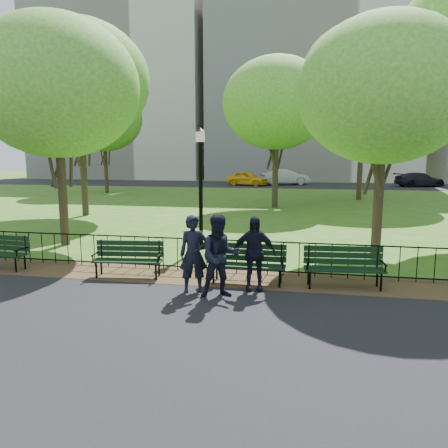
% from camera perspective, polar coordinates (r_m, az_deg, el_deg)
% --- Properties ---
extents(ground, '(120.00, 120.00, 0.00)m').
position_cam_1_polar(ground, '(9.63, -1.51, -9.58)').
color(ground, '#376119').
extents(asphalt_path, '(60.00, 9.20, 0.01)m').
position_cam_1_polar(asphalt_path, '(6.61, -8.27, -18.78)').
color(asphalt_path, black).
rests_on(asphalt_path, ground).
extents(dirt_strip, '(60.00, 1.60, 0.01)m').
position_cam_1_polar(dirt_strip, '(11.02, 0.20, -7.05)').
color(dirt_strip, '#3C2B18').
rests_on(dirt_strip, ground).
extents(far_street, '(70.00, 9.00, 0.01)m').
position_cam_1_polar(far_street, '(44.05, 8.45, 5.05)').
color(far_street, black).
rests_on(far_street, ground).
extents(iron_fence, '(24.06, 0.06, 1.00)m').
position_cam_1_polar(iron_fence, '(11.38, 0.67, -4.01)').
color(iron_fence, black).
rests_on(iron_fence, ground).
extents(apartment_west, '(22.00, 15.00, 26.00)m').
position_cam_1_polar(apartment_west, '(62.54, -12.29, 18.09)').
color(apartment_west, beige).
rests_on(apartment_west, ground).
extents(apartment_mid, '(24.00, 15.00, 30.00)m').
position_cam_1_polar(apartment_mid, '(58.13, 11.58, 20.82)').
color(apartment_mid, silver).
rests_on(apartment_mid, ground).
extents(park_bench_main, '(1.94, 0.59, 1.03)m').
position_cam_1_polar(park_bench_main, '(10.50, 1.28, -4.40)').
color(park_bench_main, black).
rests_on(park_bench_main, ground).
extents(park_bench_left_a, '(1.79, 0.74, 0.99)m').
position_cam_1_polar(park_bench_left_a, '(11.32, -12.34, -3.96)').
color(park_bench_left_a, black).
rests_on(park_bench_left_a, ground).
extents(park_bench_right_a, '(1.87, 0.72, 1.04)m').
position_cam_1_polar(park_bench_right_a, '(10.55, 15.37, -4.87)').
color(park_bench_right_a, black).
rests_on(park_bench_right_a, ground).
extents(lamppost, '(0.35, 0.35, 3.91)m').
position_cam_1_polar(lamppost, '(14.15, -3.07, 5.26)').
color(lamppost, black).
rests_on(lamppost, ground).
extents(tree_near_w, '(5.41, 5.41, 7.54)m').
position_cam_1_polar(tree_near_w, '(15.85, -21.06, 16.34)').
color(tree_near_w, '#2D2116').
rests_on(tree_near_w, ground).
extents(tree_near_e, '(5.09, 5.09, 7.10)m').
position_cam_1_polar(tree_near_e, '(14.12, 20.22, 16.07)').
color(tree_near_e, '#2D2116').
rests_on(tree_near_e, ground).
extents(tree_mid_w, '(6.81, 6.81, 9.50)m').
position_cam_1_polar(tree_mid_w, '(23.29, -18.42, 17.36)').
color(tree_mid_w, '#2D2116').
rests_on(tree_mid_w, ground).
extents(tree_far_c, '(6.08, 6.08, 8.47)m').
position_cam_1_polar(tree_far_c, '(25.46, 6.88, 15.38)').
color(tree_far_c, '#2D2116').
rests_on(tree_far_c, ground).
extents(tree_far_e, '(8.28, 8.28, 11.54)m').
position_cam_1_polar(tree_far_e, '(31.18, 17.88, 17.82)').
color(tree_far_e, '#2D2116').
rests_on(tree_far_e, ground).
extents(tree_far_w, '(6.00, 6.00, 8.36)m').
position_cam_1_polar(tree_far_w, '(36.21, -15.42, 13.14)').
color(tree_far_w, '#2D2116').
rests_on(tree_far_w, ground).
extents(person_left, '(0.74, 0.62, 1.74)m').
position_cam_1_polar(person_left, '(9.78, -4.00, -3.92)').
color(person_left, black).
rests_on(person_left, asphalt_path).
extents(person_mid, '(0.98, 0.72, 1.81)m').
position_cam_1_polar(person_mid, '(9.42, -0.50, -4.20)').
color(person_mid, black).
rests_on(person_mid, asphalt_path).
extents(person_right, '(1.05, 0.55, 1.70)m').
position_cam_1_polar(person_right, '(9.92, 3.90, -3.83)').
color(person_right, black).
rests_on(person_right, asphalt_path).
extents(taxi, '(4.41, 2.93, 1.39)m').
position_cam_1_polar(taxi, '(42.93, 3.07, 5.98)').
color(taxi, yellow).
rests_on(taxi, far_street).
extents(sedan_silver, '(5.05, 3.32, 1.57)m').
position_cam_1_polar(sedan_silver, '(44.12, 7.96, 6.10)').
color(sedan_silver, '#9EA1A6').
rests_on(sedan_silver, far_street).
extents(sedan_dark, '(4.90, 3.05, 1.32)m').
position_cam_1_polar(sedan_dark, '(45.31, 24.19, 5.31)').
color(sedan_dark, black).
rests_on(sedan_dark, far_street).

